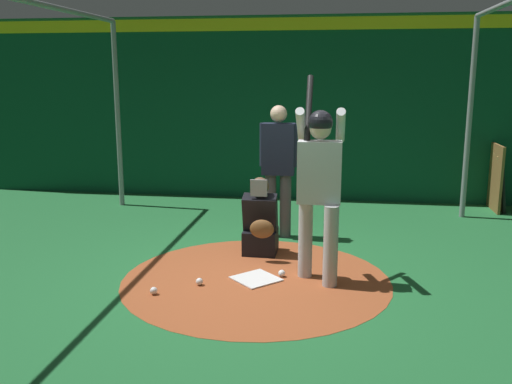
# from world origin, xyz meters

# --- Properties ---
(ground_plane) EXTENTS (27.25, 27.25, 0.00)m
(ground_plane) POSITION_xyz_m (0.00, 0.00, 0.00)
(ground_plane) COLOR #216633
(dirt_circle) EXTENTS (2.83, 2.83, 0.01)m
(dirt_circle) POSITION_xyz_m (0.00, 0.00, 0.00)
(dirt_circle) COLOR #9E4C28
(dirt_circle) RESTS_ON ground
(home_plate) EXTENTS (0.59, 0.59, 0.01)m
(home_plate) POSITION_xyz_m (0.00, 0.00, 0.01)
(home_plate) COLOR white
(home_plate) RESTS_ON dirt_circle
(batter) EXTENTS (0.68, 0.49, 2.12)m
(batter) POSITION_xyz_m (-0.07, 0.63, 1.09)
(batter) COLOR #B3B3B7
(batter) RESTS_ON ground
(catcher) EXTENTS (0.58, 0.40, 0.94)m
(catcher) POSITION_xyz_m (-0.87, -0.08, 0.37)
(catcher) COLOR black
(catcher) RESTS_ON ground
(umpire) EXTENTS (0.22, 0.49, 1.74)m
(umpire) POSITION_xyz_m (-1.65, 0.05, 0.98)
(umpire) COLOR #4C4C51
(umpire) RESTS_ON ground
(back_wall) EXTENTS (0.22, 11.25, 3.08)m
(back_wall) POSITION_xyz_m (-4.06, 0.00, 1.56)
(back_wall) COLOR #0F472D
(back_wall) RESTS_ON ground
(cage_frame) EXTENTS (6.26, 5.51, 2.97)m
(cage_frame) POSITION_xyz_m (0.00, 0.00, 2.13)
(cage_frame) COLOR gray
(cage_frame) RESTS_ON ground
(bat_rack) EXTENTS (1.06, 0.19, 1.05)m
(bat_rack) POSITION_xyz_m (-3.81, 3.32, 0.49)
(bat_rack) COLOR olive
(bat_rack) RESTS_ON ground
(baseball_0) EXTENTS (0.07, 0.07, 0.07)m
(baseball_0) POSITION_xyz_m (0.25, -0.55, 0.04)
(baseball_0) COLOR white
(baseball_0) RESTS_ON dirt_circle
(baseball_1) EXTENTS (0.07, 0.07, 0.07)m
(baseball_1) POSITION_xyz_m (-0.12, 0.26, 0.04)
(baseball_1) COLOR white
(baseball_1) RESTS_ON dirt_circle
(baseball_2) EXTENTS (0.07, 0.07, 0.07)m
(baseball_2) POSITION_xyz_m (0.55, -0.94, 0.04)
(baseball_2) COLOR white
(baseball_2) RESTS_ON dirt_circle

